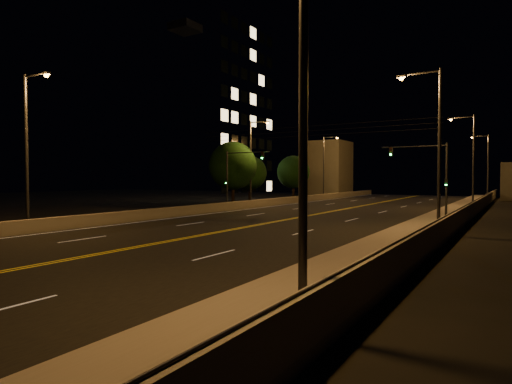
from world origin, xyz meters
The scene contains 22 objects.
road centered at (0.00, 20.00, 0.01)m, with size 18.00×120.00×0.02m, color black.
sidewalk centered at (10.80, 20.00, 0.15)m, with size 3.60×120.00×0.30m, color gray.
curb centered at (8.93, 20.00, 0.07)m, with size 0.14×120.00×0.15m, color gray.
parapet_wall centered at (12.45, 20.00, 0.80)m, with size 0.30×120.00×1.00m, color gray.
jersey_barrier centered at (-9.43, 20.00, 0.43)m, with size 0.45×120.00×0.86m, color gray.
distant_building_left centered at (-16.00, 73.16, 5.13)m, with size 8.00×8.00×10.25m, color gray.
parapet_rail centered at (12.45, 20.00, 1.33)m, with size 0.06×0.06×120.00m, color black.
lane_markings centered at (0.00, 19.93, 0.02)m, with size 17.32×116.00×0.00m.
streetlight_0 centered at (11.54, 4.03, 5.58)m, with size 2.55×0.28×9.73m.
streetlight_1 centered at (11.54, 22.47, 5.58)m, with size 2.55×0.28×9.73m.
streetlight_2 centered at (11.54, 44.38, 5.58)m, with size 2.55×0.28×9.73m.
streetlight_3 centered at (11.54, 67.97, 5.58)m, with size 2.55×0.28×9.73m.
streetlight_4 centered at (-9.94, 10.74, 5.58)m, with size 2.55×0.28×9.73m.
streetlight_5 centered at (-9.94, 36.63, 5.58)m, with size 2.55×0.28×9.73m.
streetlight_6 centered at (-9.94, 57.92, 5.58)m, with size 2.55×0.28×9.73m.
traffic_signal_right centered at (10.00, 31.48, 3.84)m, with size 5.11×0.31×6.08m.
traffic_signal_left centered at (-8.80, 31.48, 3.84)m, with size 5.11×0.31×6.08m.
overhead_wires centered at (0.00, 29.50, 7.40)m, with size 22.00×0.03×0.83m.
building_tower centered at (-29.86, 48.22, 13.31)m, with size 24.00×15.00×27.76m.
tree_0 centered at (-12.35, 36.19, 4.73)m, with size 5.53×5.53×7.50m.
tree_1 centered at (-16.04, 45.65, 4.00)m, with size 4.68×4.68×6.35m.
tree_2 centered at (-13.05, 53.12, 4.18)m, with size 4.90×4.90×6.64m.
Camera 1 is at (15.77, -4.35, 3.42)m, focal length 30.00 mm.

